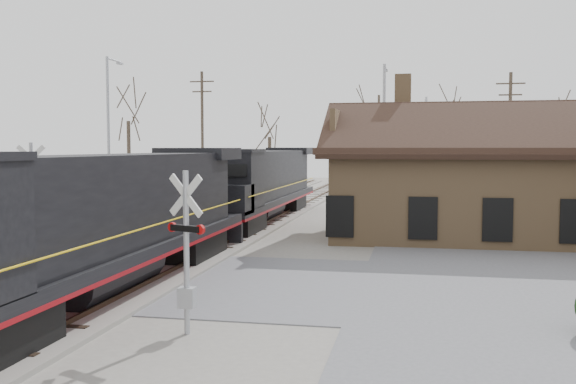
{
  "coord_description": "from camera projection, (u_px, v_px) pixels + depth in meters",
  "views": [
    {
      "loc": [
        8.67,
        -19.33,
        4.27
      ],
      "look_at": [
        3.03,
        9.0,
        2.25
      ],
      "focal_mm": 40.0,
      "sensor_mm": 36.0,
      "label": 1
    }
  ],
  "objects": [
    {
      "name": "ground",
      "position": [
        143.0,
        278.0,
        20.9
      ],
      "size": [
        140.0,
        140.0,
        0.0
      ],
      "primitive_type": "plane",
      "color": "gray",
      "rests_on": "ground"
    },
    {
      "name": "road",
      "position": [
        143.0,
        278.0,
        20.89
      ],
      "size": [
        60.0,
        9.0,
        0.03
      ],
      "primitive_type": "cube",
      "color": "#5D5D62",
      "rests_on": "ground"
    },
    {
      "name": "track_main",
      "position": [
        256.0,
        223.0,
        35.57
      ],
      "size": [
        3.4,
        90.0,
        0.24
      ],
      "color": "gray",
      "rests_on": "ground"
    },
    {
      "name": "track_siding",
      "position": [
        179.0,
        221.0,
        36.44
      ],
      "size": [
        3.4,
        90.0,
        0.24
      ],
      "color": "gray",
      "rests_on": "ground"
    },
    {
      "name": "depot",
      "position": [
        487.0,
        187.0,
        30.14
      ],
      "size": [
        15.2,
        9.31,
        7.9
      ],
      "color": "#9C7951",
      "rests_on": "ground"
    },
    {
      "name": "locomotive_lead",
      "position": [
        96.0,
        221.0,
        17.75
      ],
      "size": [
        2.85,
        19.09,
        4.24
      ],
      "color": "black",
      "rests_on": "ground"
    },
    {
      "name": "locomotive_trailing",
      "position": [
        261.0,
        183.0,
        36.7
      ],
      "size": [
        2.85,
        19.09,
        4.01
      ],
      "color": "black",
      "rests_on": "ground"
    },
    {
      "name": "crossbuck_near",
      "position": [
        186.0,
        257.0,
        14.56
      ],
      "size": [
        1.02,
        0.47,
        3.75
      ],
      "rotation": [
        0.0,
        0.0,
        -0.38
      ],
      "color": "#A5A8AD",
      "rests_on": "ground"
    },
    {
      "name": "crossbuck_far",
      "position": [
        32.0,
        200.0,
        26.76
      ],
      "size": [
        1.22,
        0.53,
        4.47
      ],
      "rotation": [
        0.0,
        0.0,
        3.5
      ],
      "color": "#A5A8AD",
      "rests_on": "ground"
    },
    {
      "name": "streetlight_a",
      "position": [
        109.0,
        129.0,
        38.69
      ],
      "size": [
        0.25,
        2.04,
        9.68
      ],
      "color": "#A5A8AD",
      "rests_on": "ground"
    },
    {
      "name": "streetlight_b",
      "position": [
        384.0,
        132.0,
        38.93
      ],
      "size": [
        0.25,
        2.04,
        9.27
      ],
      "color": "#A5A8AD",
      "rests_on": "ground"
    },
    {
      "name": "streetlight_c",
      "position": [
        426.0,
        141.0,
        55.49
      ],
      "size": [
        0.25,
        2.04,
        8.61
      ],
      "color": "#A5A8AD",
      "rests_on": "ground"
    },
    {
      "name": "utility_pole_a",
      "position": [
        202.0,
        133.0,
        51.69
      ],
      "size": [
        2.0,
        0.24,
        10.33
      ],
      "color": "#382D23",
      "rests_on": "ground"
    },
    {
      "name": "utility_pole_b",
      "position": [
        378.0,
        141.0,
        63.47
      ],
      "size": [
        2.0,
        0.24,
        9.42
      ],
      "color": "#382D23",
      "rests_on": "ground"
    },
    {
      "name": "utility_pole_c",
      "position": [
        509.0,
        137.0,
        45.88
      ],
      "size": [
        2.0,
        0.24,
        9.6
      ],
      "color": "#382D23",
      "rests_on": "ground"
    },
    {
      "name": "tree_a",
      "position": [
        128.0,
        108.0,
        52.37
      ],
      "size": [
        4.28,
        4.28,
        10.49
      ],
      "color": "#382D23",
      "rests_on": "ground"
    },
    {
      "name": "tree_b",
      "position": [
        270.0,
        127.0,
        57.08
      ],
      "size": [
        3.46,
        3.46,
        8.49
      ],
      "color": "#382D23",
      "rests_on": "ground"
    },
    {
      "name": "tree_c",
      "position": [
        357.0,
        117.0,
        64.16
      ],
      "size": [
        4.2,
        4.2,
        10.3
      ],
      "color": "#382D23",
      "rests_on": "ground"
    },
    {
      "name": "tree_d",
      "position": [
        449.0,
        115.0,
        60.28
      ],
      "size": [
        4.18,
        4.18,
        10.24
      ],
      "color": "#382D23",
      "rests_on": "ground"
    },
    {
      "name": "tree_e",
      "position": [
        566.0,
        122.0,
        55.04
      ],
      "size": [
        3.68,
        3.68,
        9.0
      ],
      "color": "#382D23",
      "rests_on": "ground"
    }
  ]
}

